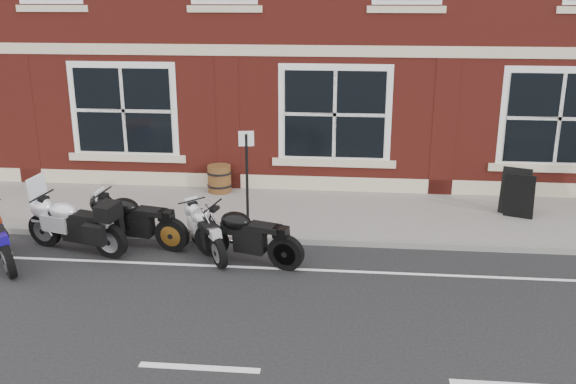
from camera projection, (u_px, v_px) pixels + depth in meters
name	position (u px, v px, depth m)	size (l,w,h in m)	color
ground	(239.00, 272.00, 11.19)	(80.00, 80.00, 0.00)	black
sidewalk	(262.00, 212.00, 14.02)	(30.00, 3.00, 0.12)	slate
kerb	(251.00, 239.00, 12.52)	(30.00, 0.16, 0.12)	slate
moto_touring_silver	(74.00, 222.00, 11.93)	(2.13, 0.79, 1.43)	black
moto_sport_red	(0.00, 235.00, 11.43)	(1.39, 1.64, 0.91)	black
moto_sport_black	(135.00, 218.00, 12.18)	(2.13, 0.60, 0.97)	black
moto_sport_silver	(207.00, 229.00, 11.82)	(1.09, 1.65, 0.84)	black
moto_naked_black	(246.00, 233.00, 11.43)	(2.08, 0.79, 0.96)	black
a_board_sign	(517.00, 194.00, 13.44)	(0.60, 0.40, 1.00)	black
barrel_planter	(219.00, 179.00, 15.15)	(0.58, 0.58, 0.64)	#4B3A14
parking_sign	(247.00, 175.00, 12.28)	(0.29, 0.07, 2.05)	black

